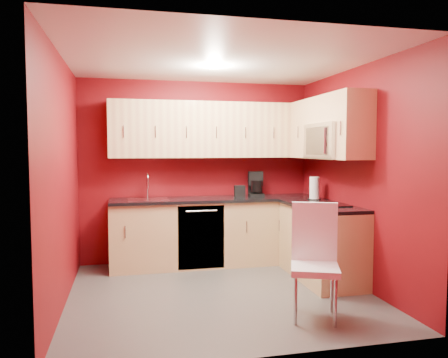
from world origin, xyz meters
name	(u,v)px	position (x,y,z in m)	size (l,w,h in m)	color
floor	(220,293)	(0.00, 0.00, 0.00)	(3.20, 3.20, 0.00)	#474442
ceiling	(220,60)	(0.00, 0.00, 2.50)	(3.20, 3.20, 0.00)	white
wall_back	(197,172)	(0.00, 1.50, 1.25)	(3.20, 3.20, 0.00)	maroon
wall_front	(264,193)	(0.00, -1.50, 1.25)	(3.20, 3.20, 0.00)	maroon
wall_left	(62,181)	(-1.60, 0.00, 1.25)	(3.00, 3.00, 0.00)	maroon
wall_right	(356,177)	(1.60, 0.00, 1.25)	(3.00, 3.00, 0.00)	maroon
base_cabinets_back	(216,232)	(0.20, 1.20, 0.43)	(2.80, 0.60, 0.87)	tan
base_cabinets_right	(321,243)	(1.30, 0.25, 0.43)	(0.60, 1.30, 0.87)	tan
countertop_back	(216,199)	(0.20, 1.19, 0.89)	(2.80, 0.63, 0.04)	black
countertop_right	(321,206)	(1.29, 0.23, 0.89)	(0.63, 1.27, 0.04)	black
upper_cabinets_back	(214,130)	(0.20, 1.32, 1.83)	(2.80, 0.35, 0.75)	#EBC885
upper_cabinets_right	(325,123)	(1.42, 0.44, 1.89)	(0.35, 1.55, 0.75)	#EBC885
microwave	(332,141)	(1.39, 0.20, 1.66)	(0.42, 0.76, 0.42)	silver
cooktop	(322,204)	(1.28, 0.20, 0.92)	(0.50, 0.55, 0.01)	black
sink	(148,197)	(-0.70, 1.20, 0.94)	(0.52, 0.42, 0.35)	silver
dishwasher_front	(201,237)	(-0.05, 0.91, 0.43)	(0.60, 0.02, 0.82)	black
downlight	(214,67)	(0.00, 0.30, 2.48)	(0.20, 0.20, 0.01)	white
coffee_maker	(256,184)	(0.80, 1.30, 1.08)	(0.20, 0.27, 0.34)	black
napkin_holder	(240,191)	(0.54, 1.21, 0.99)	(0.14, 0.14, 0.16)	black
paper_towel	(314,188)	(1.41, 0.69, 1.06)	(0.17, 0.17, 0.29)	white
dining_chair	(315,262)	(0.70, -0.88, 0.53)	(0.43, 0.45, 1.06)	white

